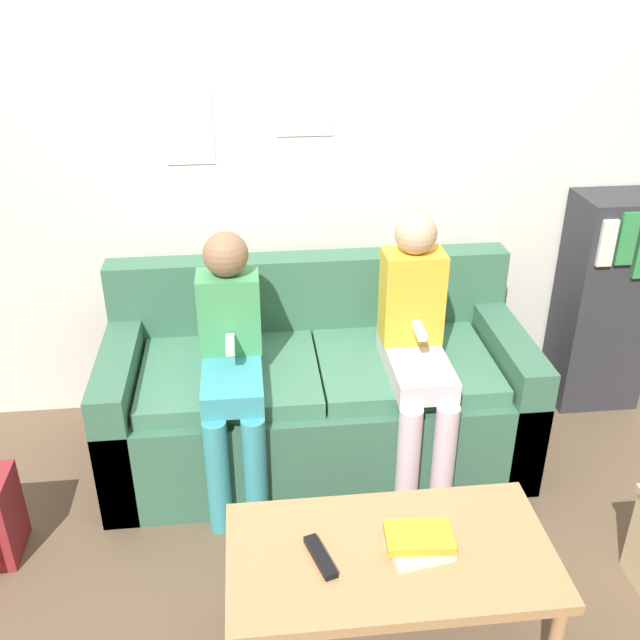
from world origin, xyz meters
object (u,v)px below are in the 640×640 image
(person_right, at_px, (416,343))
(tv_remote, at_px, (320,557))
(couch, at_px, (317,395))
(bookshelf, at_px, (604,302))
(coffee_table, at_px, (390,562))
(person_left, at_px, (231,357))

(person_right, bearing_deg, tv_remote, -119.04)
(tv_remote, bearing_deg, couch, 67.59)
(tv_remote, xyz_separation_m, bookshelf, (1.50, 1.32, 0.12))
(tv_remote, bearing_deg, person_right, 43.95)
(couch, xyz_separation_m, tv_remote, (-0.10, -1.04, 0.12))
(coffee_table, bearing_deg, bookshelf, 45.63)
(couch, xyz_separation_m, person_right, (0.38, -0.18, 0.34))
(bookshelf, bearing_deg, tv_remote, -138.56)
(coffee_table, xyz_separation_m, person_left, (-0.47, 0.84, 0.26))
(bookshelf, bearing_deg, person_right, -155.46)
(person_right, xyz_separation_m, bookshelf, (1.02, 0.47, -0.10))
(coffee_table, distance_m, tv_remote, 0.22)
(person_right, bearing_deg, person_left, -179.62)
(person_right, relative_size, bookshelf, 1.07)
(person_left, distance_m, tv_remote, 0.91)
(coffee_table, xyz_separation_m, person_right, (0.26, 0.85, 0.28))
(person_left, bearing_deg, tv_remote, -73.54)
(coffee_table, height_order, tv_remote, tv_remote)
(coffee_table, bearing_deg, person_right, 72.84)
(bookshelf, bearing_deg, person_left, -164.91)
(couch, height_order, person_left, person_left)
(person_right, height_order, tv_remote, person_right)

